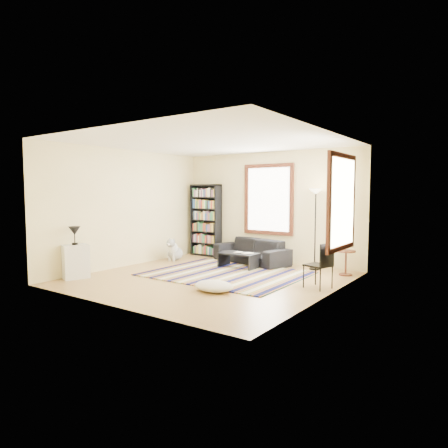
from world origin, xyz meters
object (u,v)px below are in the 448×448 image
Objects in this scene: dog at (175,249)px; folding_chair at (318,265)px; sofa at (251,251)px; floor_cushion at (214,286)px; bookshelf at (206,220)px; white_cabinet at (75,261)px; coffee_table at (239,260)px; side_table at (346,263)px; floor_lamp at (315,229)px.

folding_chair is at bearing -16.92° from dog.
sofa reaches higher than floor_cushion.
dog is at bearing -99.70° from bookshelf.
folding_chair is at bearing 45.18° from white_cabinet.
sofa is 3.03m from floor_cushion.
folding_chair is at bearing -19.48° from coffee_table.
bookshelf is 1.31m from dog.
dog is at bearing -170.95° from side_table.
dog is at bearing -141.12° from sofa.
sofa is at bearing 16.98° from dog.
folding_chair reaches higher than white_cabinet.
coffee_table is (0.12, -0.76, -0.12)m from sofa.
sofa is 4.18m from white_cabinet.
white_cabinet is (-3.70, -3.75, -0.58)m from floor_lamp.
floor_cushion is 1.97m from folding_chair.
floor_cushion is at bearing -118.55° from side_table.
white_cabinet is (-0.39, -3.92, -0.65)m from bookshelf.
floor_lamp is 3.66m from dog.
dog is (-1.96, -0.05, 0.11)m from coffee_table.
floor_cushion is (0.84, -2.11, -0.09)m from coffee_table.
sofa is 2.96× the size of white_cabinet.
floor_cushion is at bearing -122.60° from folding_chair.
dog reaches higher than floor_cushion.
floor_cushion is 1.40× the size of side_table.
dog reaches higher than side_table.
side_table is 4.34m from dog.
coffee_table is 1.05× the size of folding_chair.
side_table is 0.94× the size of dog.
floor_lamp reaches higher than side_table.
folding_chair is 4.31m from dog.
side_table is (1.49, 2.74, 0.18)m from floor_cushion.
bookshelf is at bearing 174.50° from side_table.
sofa is 3.84× the size of side_table.
floor_cushion is 3.13m from side_table.
bookshelf reaches higher than white_cabinet.
floor_lamp is at bearing -2.94° from bookshelf.
floor_lamp reaches higher than folding_chair.
sofa is 1.77m from floor_lamp.
floor_lamp is 1.89m from folding_chair.
folding_chair is 4.91m from white_cabinet.
bookshelf is 3.49× the size of dog.
sofa is 2.01m from dog.
bookshelf reaches higher than coffee_table.
coffee_table is at bearing 175.85° from folding_chair.
dog is (-2.80, 2.06, 0.19)m from floor_cushion.
floor_lamp is (1.53, 0.86, 0.75)m from coffee_table.
bookshelf is 3.70× the size of side_table.
coffee_table is 1.96m from dog.
floor_cushion is 3.16m from floor_lamp.
coffee_table is at bearing 111.71° from floor_cushion.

